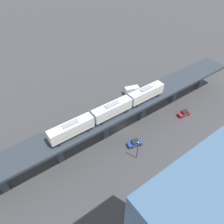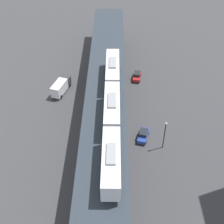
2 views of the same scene
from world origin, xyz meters
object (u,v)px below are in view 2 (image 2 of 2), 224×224
at_px(subway_train, 112,108).
at_px(street_car_blue, 143,135).
at_px(delivery_truck, 61,86).
at_px(street_lamp, 165,133).
at_px(street_car_red, 137,76).

xyz_separation_m(subway_train, street_car_blue, (-6.64, -3.54, -10.49)).
height_order(subway_train, delivery_truck, subway_train).
relative_size(delivery_truck, street_lamp, 1.09).
bearing_deg(street_car_red, delivery_truck, 16.77).
distance_m(subway_train, street_car_blue, 12.91).
relative_size(subway_train, street_car_red, 8.01).
height_order(street_car_red, street_lamp, street_lamp).
relative_size(street_car_red, delivery_truck, 0.62).
bearing_deg(delivery_truck, subway_train, 122.72).
bearing_deg(street_car_blue, street_lamp, 144.88).
height_order(street_car_blue, delivery_truck, delivery_truck).
relative_size(subway_train, street_lamp, 5.36).
relative_size(subway_train, street_car_blue, 7.88).
bearing_deg(street_lamp, street_car_red, -81.37).
bearing_deg(subway_train, street_lamp, -175.39).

